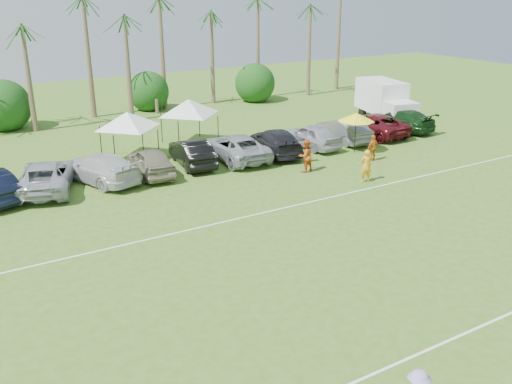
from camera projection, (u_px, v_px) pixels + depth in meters
field_lines at (305, 272)px, 22.05m from camera, size 80.00×12.10×0.01m
palm_tree_4 at (23, 28)px, 41.63m from camera, size 2.40×2.40×8.90m
palm_tree_5 at (77, 14)px, 43.28m from camera, size 2.40×2.40×9.90m
palm_tree_6 at (127, 1)px, 44.93m from camera, size 2.40×2.40×10.90m
palm_tree_8 at (227, 20)px, 49.90m from camera, size 2.40×2.40×8.90m
palm_tree_9 at (275, 9)px, 52.03m from camera, size 2.40×2.40×9.90m
bush_tree_1 at (3, 105)px, 43.41m from camera, size 4.00×4.00×4.00m
bush_tree_2 at (152, 91)px, 49.25m from camera, size 4.00×4.00×4.00m
bush_tree_3 at (251, 81)px, 54.12m from camera, size 4.00×4.00×4.00m
sideline_player_a at (366, 166)px, 31.84m from camera, size 0.78×0.63×1.87m
sideline_player_b at (306, 156)px, 33.53m from camera, size 1.00×0.81×1.96m
sideline_player_c at (373, 148)px, 35.70m from camera, size 1.02×0.54×1.66m
box_truck at (386, 101)px, 45.43m from camera, size 3.76×6.63×3.22m
canopy_tent_left at (127, 112)px, 35.39m from camera, size 4.34×4.34×3.51m
canopy_tent_right at (188, 99)px, 38.66m from camera, size 4.51×4.51×3.65m
market_umbrella at (356, 117)px, 36.91m from camera, size 2.38×2.38×2.65m
parked_car_2 at (46, 176)px, 30.52m from camera, size 4.49×6.41×1.62m
parked_car_3 at (100, 168)px, 31.86m from camera, size 3.91×6.02×1.62m
parked_car_4 at (151, 162)px, 33.01m from camera, size 2.29×4.90×1.62m
parked_car_5 at (192, 152)px, 34.81m from camera, size 2.39×5.12×1.62m
parked_car_6 at (236, 147)px, 35.94m from camera, size 3.06×6.00×1.62m
parked_car_7 at (276, 142)px, 37.20m from camera, size 3.46×5.96×1.62m
parked_car_8 at (311, 136)px, 38.61m from camera, size 2.20×4.87×1.62m
parked_car_9 at (343, 130)px, 40.11m from camera, size 2.08×5.04×1.62m
parked_car_10 at (372, 125)px, 41.67m from camera, size 2.95×5.95×1.62m
parked_car_11 at (399, 120)px, 43.20m from camera, size 3.05×5.86×1.62m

